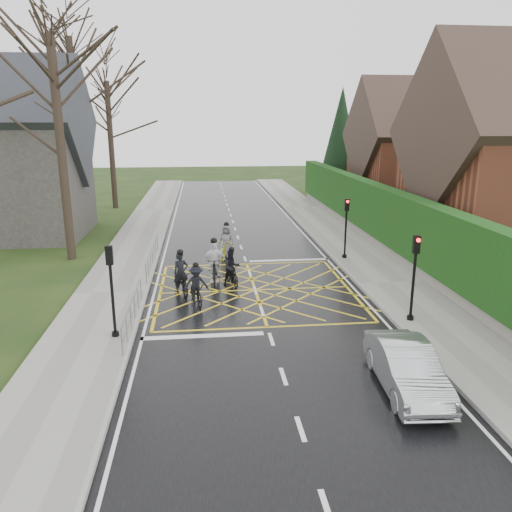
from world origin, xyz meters
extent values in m
plane|color=black|center=(0.00, 0.00, 0.00)|extent=(120.00, 120.00, 0.00)
cube|color=black|center=(0.00, 0.00, 0.01)|extent=(9.00, 80.00, 0.01)
cube|color=gray|center=(6.00, 0.00, 0.07)|extent=(3.00, 80.00, 0.15)
cube|color=gray|center=(-6.00, 0.00, 0.07)|extent=(3.00, 80.00, 0.15)
cube|color=slate|center=(7.75, 6.00, 0.35)|extent=(0.50, 38.00, 0.70)
cube|color=#0F370F|center=(7.75, 6.00, 2.10)|extent=(0.90, 38.00, 2.80)
cube|color=brown|center=(14.75, 18.00, 3.00)|extent=(9.00, 8.00, 6.00)
cube|color=#352720|center=(14.75, 18.00, 5.90)|extent=(9.80, 8.80, 8.80)
cube|color=brown|center=(17.45, 18.00, 8.50)|extent=(0.70, 0.70, 1.60)
cylinder|color=black|center=(10.75, 26.00, 0.60)|extent=(0.50, 0.50, 1.20)
cone|color=black|center=(10.75, 26.00, 5.00)|extent=(4.60, 4.60, 10.00)
cube|color=#2D2B28|center=(-13.50, 12.00, 3.50)|extent=(8.00, 7.00, 7.00)
cube|color=#26282D|center=(-13.50, 12.00, 6.90)|extent=(8.80, 7.80, 7.80)
cylinder|color=black|center=(-9.00, 6.00, 5.50)|extent=(0.44, 0.44, 11.00)
cylinder|color=black|center=(-10.00, 14.00, 6.00)|extent=(0.44, 0.44, 12.00)
cylinder|color=black|center=(-9.30, 22.00, 5.00)|extent=(0.44, 0.44, 10.00)
cylinder|color=slate|center=(-4.65, -3.50, 1.00)|extent=(0.05, 5.00, 0.05)
cylinder|color=slate|center=(-4.65, -3.50, 0.55)|extent=(0.04, 5.00, 0.04)
cylinder|color=slate|center=(-4.65, -6.00, 0.50)|extent=(0.04, 0.04, 1.00)
cylinder|color=slate|center=(-4.65, -1.00, 0.50)|extent=(0.04, 0.04, 1.00)
cylinder|color=slate|center=(-4.65, 4.00, 1.00)|extent=(0.05, 6.00, 0.05)
cylinder|color=slate|center=(-4.65, 4.00, 0.55)|extent=(0.04, 6.00, 0.04)
cylinder|color=slate|center=(-4.65, 1.00, 0.50)|extent=(0.04, 0.04, 1.00)
cylinder|color=slate|center=(-4.65, 7.00, 0.50)|extent=(0.04, 0.04, 1.00)
cylinder|color=black|center=(5.10, 4.20, 1.50)|extent=(0.10, 0.10, 3.00)
cylinder|color=black|center=(5.10, 4.20, 0.15)|extent=(0.24, 0.24, 0.30)
cube|color=black|center=(5.10, 4.20, 2.90)|extent=(0.22, 0.16, 0.62)
sphere|color=#FF0C0C|center=(5.10, 4.08, 3.08)|extent=(0.14, 0.14, 0.14)
cylinder|color=black|center=(5.10, -4.20, 1.50)|extent=(0.10, 0.10, 3.00)
cylinder|color=black|center=(5.10, -4.20, 0.15)|extent=(0.24, 0.24, 0.30)
cube|color=black|center=(5.10, -4.20, 2.90)|extent=(0.22, 0.16, 0.62)
sphere|color=#FF0C0C|center=(5.10, -4.32, 3.08)|extent=(0.14, 0.14, 0.14)
cylinder|color=black|center=(-5.10, -4.50, 1.50)|extent=(0.10, 0.10, 3.00)
cylinder|color=black|center=(-5.10, -4.50, 0.15)|extent=(0.24, 0.24, 0.30)
cube|color=black|center=(-5.10, -4.50, 2.90)|extent=(0.22, 0.16, 0.62)
sphere|color=#FF0C0C|center=(-5.10, -4.38, 3.08)|extent=(0.14, 0.14, 0.14)
imported|color=black|center=(-3.11, -0.02, 0.51)|extent=(1.23, 2.04, 1.01)
imported|color=black|center=(-3.11, 0.08, 0.86)|extent=(0.72, 0.58, 1.72)
sphere|color=black|center=(-3.11, 0.08, 1.74)|extent=(0.27, 0.27, 0.27)
imported|color=black|center=(-0.94, 0.78, 0.52)|extent=(0.89, 1.78, 1.03)
imported|color=black|center=(-0.94, 0.88, 0.79)|extent=(0.89, 0.77, 1.58)
sphere|color=black|center=(-0.94, 0.88, 1.60)|extent=(0.25, 0.25, 0.25)
imported|color=black|center=(-2.47, -1.33, 0.45)|extent=(1.00, 1.80, 0.90)
imported|color=black|center=(-2.47, -1.23, 0.76)|extent=(1.09, 0.79, 1.53)
sphere|color=black|center=(-2.47, -1.23, 1.55)|extent=(0.24, 0.24, 0.24)
imported|color=black|center=(-1.69, 1.20, 0.61)|extent=(0.67, 2.07, 1.23)
imported|color=white|center=(-1.69, 1.30, 0.94)|extent=(1.12, 0.51, 1.88)
sphere|color=black|center=(-1.69, 1.30, 1.90)|extent=(0.29, 0.29, 0.29)
imported|color=gold|center=(-0.93, 5.33, 0.52)|extent=(1.34, 2.08, 1.03)
imported|color=slate|center=(-0.93, 5.43, 0.88)|extent=(1.00, 0.82, 1.75)
sphere|color=black|center=(-0.93, 5.43, 1.77)|extent=(0.27, 0.27, 0.27)
imported|color=#BABCC1|center=(3.14, -8.51, 0.64)|extent=(1.58, 3.93, 1.27)
camera|label=1|loc=(-2.14, -20.03, 6.98)|focal=35.00mm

